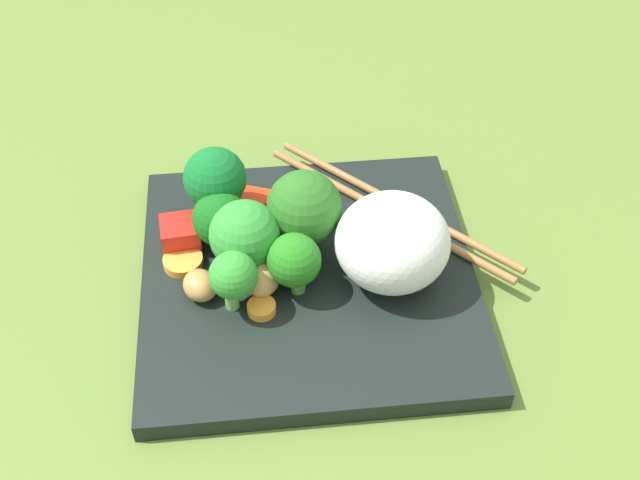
{
  "coord_description": "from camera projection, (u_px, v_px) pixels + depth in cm",
  "views": [
    {
      "loc": [
        42.54,
        -4.04,
        47.82
      ],
      "look_at": [
        -1.27,
        1.05,
        3.61
      ],
      "focal_mm": 45.68,
      "sensor_mm": 36.0,
      "label": 1
    }
  ],
  "objects": [
    {
      "name": "pepper_chunk_0",
      "position": [
        181.0,
        234.0,
        0.64
      ],
      "size": [
        3.18,
        3.23,
        2.33
      ],
      "primitive_type": "cube",
      "rotation": [
        0.0,
        0.0,
        3.23
      ],
      "color": "red",
      "rests_on": "square_plate"
    },
    {
      "name": "ground_plane",
      "position": [
        309.0,
        293.0,
        0.65
      ],
      "size": [
        110.0,
        110.0,
        2.0
      ],
      "primitive_type": "cube",
      "color": "#5A7A31"
    },
    {
      "name": "broccoli_floret_0",
      "position": [
        245.0,
        236.0,
        0.61
      ],
      "size": [
        5.38,
        5.38,
        6.42
      ],
      "color": "#63A944",
      "rests_on": "square_plate"
    },
    {
      "name": "pepper_chunk_3",
      "position": [
        287.0,
        213.0,
        0.66
      ],
      "size": [
        3.42,
        3.4,
        2.28
      ],
      "primitive_type": "cube",
      "rotation": [
        0.0,
        0.0,
        5.45
      ],
      "color": "red",
      "rests_on": "square_plate"
    },
    {
      "name": "broccoli_floret_1",
      "position": [
        215.0,
        180.0,
        0.64
      ],
      "size": [
        4.99,
        4.99,
        7.17
      ],
      "color": "#71AB55",
      "rests_on": "square_plate"
    },
    {
      "name": "chicken_piece_2",
      "position": [
        262.0,
        274.0,
        0.61
      ],
      "size": [
        4.36,
        3.38,
        2.75
      ],
      "primitive_type": "ellipsoid",
      "rotation": [
        0.0,
        0.0,
        6.14
      ],
      "color": "tan",
      "rests_on": "square_plate"
    },
    {
      "name": "pepper_chunk_2",
      "position": [
        257.0,
        204.0,
        0.67
      ],
      "size": [
        3.61,
        3.5,
        1.23
      ],
      "primitive_type": "cube",
      "rotation": [
        0.0,
        0.0,
        5.92
      ],
      "color": "red",
      "rests_on": "square_plate"
    },
    {
      "name": "pepper_chunk_1",
      "position": [
        268.0,
        246.0,
        0.64
      ],
      "size": [
        2.66,
        2.66,
        1.48
      ],
      "primitive_type": "cube",
      "rotation": [
        0.0,
        0.0,
        0.24
      ],
      "color": "red",
      "rests_on": "square_plate"
    },
    {
      "name": "chopstick_pair",
      "position": [
        391.0,
        208.0,
        0.67
      ],
      "size": [
        18.96,
        18.41,
        0.66
      ],
      "rotation": [
        0.0,
        0.0,
        3.91
      ],
      "color": "#9D6838",
      "rests_on": "square_plate"
    },
    {
      "name": "rice_mound",
      "position": [
        392.0,
        242.0,
        0.6
      ],
      "size": [
        8.9,
        9.07,
        7.17
      ],
      "primitive_type": "ellipsoid",
      "rotation": [
        0.0,
        0.0,
        1.51
      ],
      "color": "white",
      "rests_on": "square_plate"
    },
    {
      "name": "carrot_slice_2",
      "position": [
        260.0,
        233.0,
        0.65
      ],
      "size": [
        4.09,
        4.09,
        0.5
      ],
      "primitive_type": "cylinder",
      "rotation": [
        0.0,
        0.0,
        5.68
      ],
      "color": "orange",
      "rests_on": "square_plate"
    },
    {
      "name": "carrot_slice_1",
      "position": [
        183.0,
        261.0,
        0.63
      ],
      "size": [
        4.1,
        4.1,
        0.74
      ],
      "primitive_type": "cylinder",
      "rotation": [
        0.0,
        0.0,
        1.15
      ],
      "color": "#F29C36",
      "rests_on": "square_plate"
    },
    {
      "name": "carrot_slice_0",
      "position": [
        262.0,
        308.0,
        0.6
      ],
      "size": [
        3.02,
        3.02,
        0.74
      ],
      "primitive_type": "cylinder",
      "rotation": [
        0.0,
        0.0,
        5.44
      ],
      "color": "orange",
      "rests_on": "square_plate"
    },
    {
      "name": "square_plate",
      "position": [
        308.0,
        278.0,
        0.63
      ],
      "size": [
        25.92,
        25.92,
        1.61
      ],
      "primitive_type": "cube",
      "rotation": [
        0.0,
        0.0,
        -0.01
      ],
      "color": "black",
      "rests_on": "ground_plane"
    },
    {
      "name": "broccoli_floret_4",
      "position": [
        233.0,
        276.0,
        0.58
      ],
      "size": [
        3.54,
        3.54,
        5.31
      ],
      "color": "#75BB56",
      "rests_on": "square_plate"
    },
    {
      "name": "broccoli_floret_3",
      "position": [
        221.0,
        219.0,
        0.63
      ],
      "size": [
        4.39,
        4.39,
        5.22
      ],
      "color": "#75BC54",
      "rests_on": "square_plate"
    },
    {
      "name": "chicken_piece_0",
      "position": [
        200.0,
        285.0,
        0.6
      ],
      "size": [
        3.63,
        3.41,
        2.08
      ],
      "primitive_type": "ellipsoid",
      "rotation": [
        0.0,
        0.0,
        3.53
      ],
      "color": "#BF8548",
      "rests_on": "square_plate"
    },
    {
      "name": "broccoli_floret_5",
      "position": [
        294.0,
        261.0,
        0.59
      ],
      "size": [
        4.07,
        4.07,
        5.18
      ],
      "color": "#599939",
      "rests_on": "square_plate"
    },
    {
      "name": "broccoli_floret_2",
      "position": [
        299.0,
        209.0,
        0.62
      ],
      "size": [
        5.81,
        5.81,
        7.17
      ],
      "color": "#6AA64F",
      "rests_on": "square_plate"
    }
  ]
}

